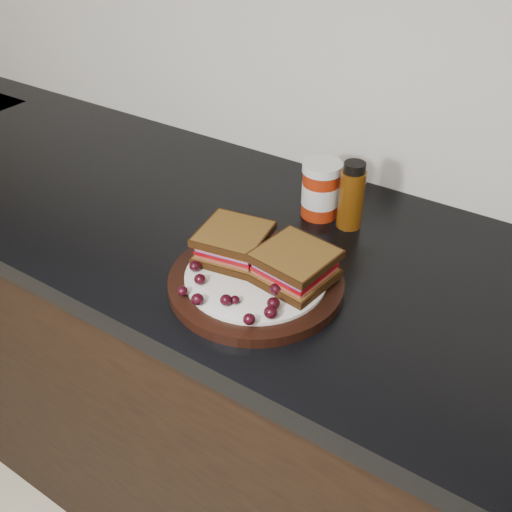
{
  "coord_description": "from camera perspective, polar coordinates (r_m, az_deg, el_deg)",
  "views": [
    {
      "loc": [
        0.56,
        0.99,
        1.48
      ],
      "look_at": [
        0.17,
        1.58,
        0.96
      ],
      "focal_mm": 40.0,
      "sensor_mm": 36.0,
      "label": 1
    }
  ],
  "objects": [
    {
      "name": "grape_1",
      "position": [
        0.88,
        -5.64,
        -2.33
      ],
      "size": [
        0.02,
        0.02,
        0.02
      ],
      "primitive_type": "ellipsoid",
      "color": "black",
      "rests_on": "plate"
    },
    {
      "name": "grape_13",
      "position": [
        0.96,
        -2.14,
        1.52
      ],
      "size": [
        0.02,
        0.02,
        0.01
      ],
      "primitive_type": "ellipsoid",
      "color": "black",
      "rests_on": "plate"
    },
    {
      "name": "grape_14",
      "position": [
        0.95,
        -3.28,
        0.79
      ],
      "size": [
        0.02,
        0.02,
        0.02
      ],
      "primitive_type": "ellipsoid",
      "color": "black",
      "rests_on": "plate"
    },
    {
      "name": "grape_17",
      "position": [
        0.94,
        -2.57,
        0.69
      ],
      "size": [
        0.02,
        0.02,
        0.02
      ],
      "primitive_type": "ellipsoid",
      "color": "black",
      "rests_on": "plate"
    },
    {
      "name": "grape_18",
      "position": [
        0.93,
        -5.0,
        0.22
      ],
      "size": [
        0.02,
        0.02,
        0.02
      ],
      "primitive_type": "ellipsoid",
      "color": "black",
      "rests_on": "plate"
    },
    {
      "name": "grape_7",
      "position": [
        0.82,
        1.47,
        -5.65
      ],
      "size": [
        0.02,
        0.02,
        0.02
      ],
      "primitive_type": "ellipsoid",
      "color": "black",
      "rests_on": "plate"
    },
    {
      "name": "grape_11",
      "position": [
        0.89,
        4.04,
        -1.87
      ],
      "size": [
        0.02,
        0.02,
        0.02
      ],
      "primitive_type": "ellipsoid",
      "color": "black",
      "rests_on": "plate"
    },
    {
      "name": "grape_8",
      "position": [
        0.83,
        1.75,
        -4.75
      ],
      "size": [
        0.02,
        0.02,
        0.02
      ],
      "primitive_type": "ellipsoid",
      "color": "black",
      "rests_on": "plate"
    },
    {
      "name": "base_cabinets",
      "position": [
        1.39,
        -3.37,
        -13.15
      ],
      "size": [
        3.96,
        0.58,
        0.86
      ],
      "primitive_type": "cube",
      "color": "black",
      "rests_on": "ground_plane"
    },
    {
      "name": "grape_6",
      "position": [
        0.81,
        -0.69,
        -6.34
      ],
      "size": [
        0.02,
        0.02,
        0.02
      ],
      "primitive_type": "ellipsoid",
      "color": "black",
      "rests_on": "plate"
    },
    {
      "name": "grape_3",
      "position": [
        0.84,
        -5.88,
        -4.32
      ],
      "size": [
        0.02,
        0.02,
        0.02
      ],
      "primitive_type": "ellipsoid",
      "color": "black",
      "rests_on": "plate"
    },
    {
      "name": "grape_4",
      "position": [
        0.84,
        -3.02,
        -4.42
      ],
      "size": [
        0.02,
        0.02,
        0.02
      ],
      "primitive_type": "ellipsoid",
      "color": "black",
      "rests_on": "plate"
    },
    {
      "name": "grape_9",
      "position": [
        0.86,
        2.03,
        -3.34
      ],
      "size": [
        0.02,
        0.02,
        0.02
      ],
      "primitive_type": "ellipsoid",
      "color": "black",
      "rests_on": "plate"
    },
    {
      "name": "grape_16",
      "position": [
        0.95,
        -1.04,
        0.97
      ],
      "size": [
        0.02,
        0.02,
        0.02
      ],
      "primitive_type": "ellipsoid",
      "color": "black",
      "rests_on": "plate"
    },
    {
      "name": "grape_12",
      "position": [
        0.91,
        4.49,
        -0.95
      ],
      "size": [
        0.02,
        0.02,
        0.01
      ],
      "primitive_type": "ellipsoid",
      "color": "black",
      "rests_on": "plate"
    },
    {
      "name": "grape_5",
      "position": [
        0.84,
        -2.11,
        -4.41
      ],
      "size": [
        0.01,
        0.01,
        0.01
      ],
      "primitive_type": "ellipsoid",
      "color": "black",
      "rests_on": "plate"
    },
    {
      "name": "condiment_jar",
      "position": [
        1.07,
        6.48,
        6.63
      ],
      "size": [
        0.08,
        0.08,
        0.11
      ],
      "primitive_type": "cylinder",
      "rotation": [
        0.0,
        0.0,
        0.03
      ],
      "color": "#98240B",
      "rests_on": "countertop"
    },
    {
      "name": "sandwich_left",
      "position": [
        0.93,
        -2.23,
        1.29
      ],
      "size": [
        0.12,
        0.12,
        0.05
      ],
      "primitive_type": null,
      "rotation": [
        0.0,
        0.0,
        0.17
      ],
      "color": "brown",
      "rests_on": "plate"
    },
    {
      "name": "grape_0",
      "position": [
        0.91,
        -6.11,
        -1.01
      ],
      "size": [
        0.02,
        0.02,
        0.02
      ],
      "primitive_type": "ellipsoid",
      "color": "black",
      "rests_on": "plate"
    },
    {
      "name": "oil_bottle",
      "position": [
        1.04,
        9.54,
        6.02
      ],
      "size": [
        0.05,
        0.05,
        0.13
      ],
      "primitive_type": "cylinder",
      "rotation": [
        0.0,
        0.0,
        -0.04
      ],
      "color": "#4F2907",
      "rests_on": "countertop"
    },
    {
      "name": "grape_15",
      "position": [
        0.92,
        -3.1,
        -0.03
      ],
      "size": [
        0.02,
        0.02,
        0.02
      ],
      "primitive_type": "ellipsoid",
      "color": "black",
      "rests_on": "plate"
    },
    {
      "name": "countertop",
      "position": [
        1.09,
        -4.19,
        2.58
      ],
      "size": [
        3.98,
        0.6,
        0.04
      ],
      "primitive_type": "cube",
      "color": "black",
      "rests_on": "base_cabinets"
    },
    {
      "name": "sandwich_right",
      "position": [
        0.88,
        3.91,
        -0.95
      ],
      "size": [
        0.12,
        0.12,
        0.05
      ],
      "primitive_type": null,
      "rotation": [
        0.0,
        0.0,
        -0.14
      ],
      "color": "brown",
      "rests_on": "plate"
    },
    {
      "name": "plate",
      "position": [
        0.91,
        0.0,
        -2.6
      ],
      "size": [
        0.28,
        0.28,
        0.02
      ],
      "primitive_type": "cylinder",
      "color": "black",
      "rests_on": "countertop"
    },
    {
      "name": "grape_10",
      "position": [
        0.87,
        5.12,
        -2.68
      ],
      "size": [
        0.02,
        0.02,
        0.02
      ],
      "primitive_type": "ellipsoid",
      "color": "black",
      "rests_on": "plate"
    },
    {
      "name": "grape_2",
      "position": [
        0.86,
        -7.37,
        -3.49
      ],
      "size": [
        0.02,
        0.02,
        0.02
      ],
      "primitive_type": "ellipsoid",
      "color": "black",
      "rests_on": "plate"
    }
  ]
}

